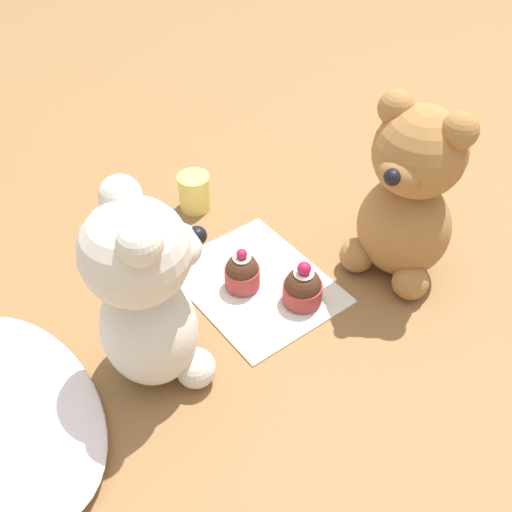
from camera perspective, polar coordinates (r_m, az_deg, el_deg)
name	(u,v)px	position (r m, az deg, el deg)	size (l,w,h in m)	color
ground_plane	(256,285)	(0.86, 0.00, -2.74)	(4.00, 4.00, 0.00)	olive
knitted_placemat	(256,283)	(0.85, 0.00, -2.59)	(0.22, 0.18, 0.01)	silver
tulle_cloth	(11,409)	(0.76, -22.33, -13.35)	(0.32, 0.19, 0.03)	silver
teddy_bear_cream	(147,295)	(0.68, -10.39, -3.66)	(0.15, 0.15, 0.26)	silver
teddy_bear_tan	(408,198)	(0.82, 14.32, 5.42)	(0.16, 0.15, 0.27)	#A3703D
cupcake_near_cream_bear	(242,272)	(0.83, -1.33, -1.53)	(0.05, 0.05, 0.07)	#993333
cupcake_near_tan_bear	(303,287)	(0.81, 4.47, -3.01)	(0.05, 0.05, 0.07)	#993333
juice_glass	(195,192)	(0.97, -5.87, 6.09)	(0.05, 0.05, 0.06)	#EADB66
teaspoon	(140,262)	(0.90, -10.99, -0.55)	(0.14, 0.01, 0.01)	silver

